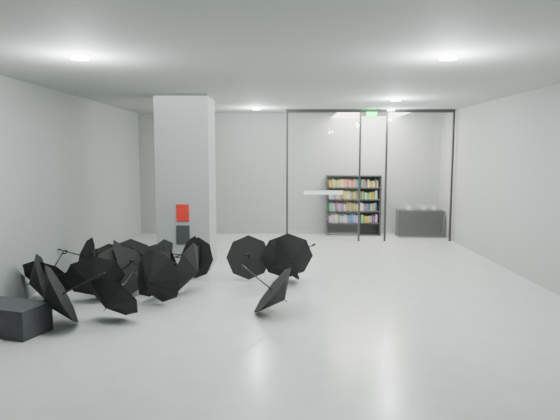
{
  "coord_description": "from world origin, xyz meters",
  "views": [
    {
      "loc": [
        -0.25,
        -10.17,
        2.67
      ],
      "look_at": [
        -0.3,
        1.5,
        1.4
      ],
      "focal_mm": 33.1,
      "sensor_mm": 36.0,
      "label": 1
    }
  ],
  "objects_px": {
    "column": "(187,182)",
    "bookshelf": "(353,205)",
    "umbrella_cluster": "(158,278)",
    "bench": "(2,317)",
    "shop_counter": "(420,223)"
  },
  "relations": [
    {
      "from": "column",
      "to": "bookshelf",
      "type": "height_order",
      "value": "column"
    },
    {
      "from": "column",
      "to": "umbrella_cluster",
      "type": "xyz_separation_m",
      "value": [
        -0.14,
        -2.5,
        -1.69
      ]
    },
    {
      "from": "bench",
      "to": "umbrella_cluster",
      "type": "bearing_deg",
      "value": 65.94
    },
    {
      "from": "bench",
      "to": "umbrella_cluster",
      "type": "distance_m",
      "value": 2.82
    },
    {
      "from": "bookshelf",
      "to": "shop_counter",
      "type": "xyz_separation_m",
      "value": [
        2.11,
        -0.32,
        -0.55
      ]
    },
    {
      "from": "shop_counter",
      "to": "umbrella_cluster",
      "type": "bearing_deg",
      "value": -131.55
    },
    {
      "from": "bench",
      "to": "bookshelf",
      "type": "xyz_separation_m",
      "value": [
        6.6,
        9.36,
        0.77
      ]
    },
    {
      "from": "column",
      "to": "shop_counter",
      "type": "relative_size",
      "value": 2.75
    },
    {
      "from": "umbrella_cluster",
      "to": "bench",
      "type": "bearing_deg",
      "value": -131.43
    },
    {
      "from": "column",
      "to": "bench",
      "type": "height_order",
      "value": "column"
    },
    {
      "from": "umbrella_cluster",
      "to": "column",
      "type": "bearing_deg",
      "value": 86.85
    },
    {
      "from": "shop_counter",
      "to": "umbrella_cluster",
      "type": "height_order",
      "value": "umbrella_cluster"
    },
    {
      "from": "column",
      "to": "shop_counter",
      "type": "xyz_separation_m",
      "value": [
        6.71,
        4.43,
        -1.56
      ]
    },
    {
      "from": "bookshelf",
      "to": "shop_counter",
      "type": "distance_m",
      "value": 2.21
    },
    {
      "from": "bench",
      "to": "bookshelf",
      "type": "relative_size",
      "value": 0.69
    }
  ]
}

